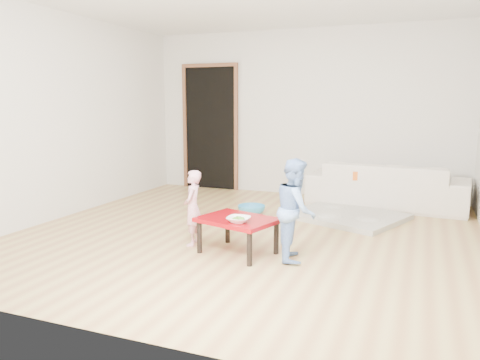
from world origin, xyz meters
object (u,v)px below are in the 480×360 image
Objects in this scene: bowl at (239,220)px; child_blue at (296,209)px; red_table at (238,236)px; basin at (252,210)px; sofa at (387,185)px; child_pink at (193,208)px.

child_blue is (0.50, 0.21, 0.10)m from bowl.
red_table is 1.66m from basin.
bowl is at bearing 73.75° from sofa.
bowl is 1.86m from basin.
child_pink is 2.15× the size of basin.
bowl is at bearing 55.25° from child_pink.
red_table is 1.96× the size of basin.
child_blue is (0.57, 0.05, 0.30)m from red_table.
bowl is 0.66m from child_pink.
basin is at bearing 39.53° from sofa.
child_blue is at bearing 81.89° from sofa.
red_table is 0.64m from child_blue.
child_blue is at bearing 22.50° from bowl.
sofa is 5.92× the size of basin.
red_table is 0.59m from child_pink.
bowl is 0.60× the size of basin.
child_pink reaches higher than bowl.
child_pink is 0.82× the size of child_blue.
child_pink reaches higher than sofa.
bowl reaches higher than red_table.
bowl is at bearing -65.08° from red_table.
child_pink is (-0.61, 0.25, 0.01)m from bowl.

